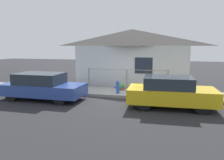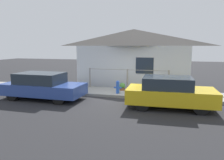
# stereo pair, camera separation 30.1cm
# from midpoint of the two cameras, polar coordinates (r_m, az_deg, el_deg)

# --- Properties ---
(ground_plane) EXTENTS (60.00, 60.00, 0.00)m
(ground_plane) POSITION_cam_midpoint_polar(r_m,az_deg,el_deg) (11.43, 2.88, -4.79)
(ground_plane) COLOR #262628
(sidewalk) EXTENTS (24.00, 2.08, 0.15)m
(sidewalk) POSITION_cam_midpoint_polar(r_m,az_deg,el_deg) (12.41, 3.91, -3.36)
(sidewalk) COLOR gray
(sidewalk) RESTS_ON ground_plane
(house) EXTENTS (7.71, 2.23, 3.81)m
(house) POSITION_cam_midpoint_polar(r_m,az_deg,el_deg) (14.81, 6.12, 10.16)
(house) COLOR silver
(house) RESTS_ON ground_plane
(fence) EXTENTS (4.90, 0.10, 1.19)m
(fence) POSITION_cam_midpoint_polar(r_m,az_deg,el_deg) (13.14, 4.69, 0.55)
(fence) COLOR gray
(fence) RESTS_ON sidewalk
(car_left) EXTENTS (4.20, 1.82, 1.35)m
(car_left) POSITION_cam_midpoint_polar(r_m,az_deg,el_deg) (11.68, -16.97, -1.48)
(car_left) COLOR #2D4793
(car_left) RESTS_ON ground_plane
(car_right) EXTENTS (3.82, 1.88, 1.37)m
(car_right) POSITION_cam_midpoint_polar(r_m,az_deg,el_deg) (9.92, 15.67, -3.13)
(car_right) COLOR gold
(car_right) RESTS_ON ground_plane
(fire_hydrant) EXTENTS (0.43, 0.19, 0.70)m
(fire_hydrant) POSITION_cam_midpoint_polar(r_m,az_deg,el_deg) (11.84, 2.25, -1.76)
(fire_hydrant) COLOR blue
(fire_hydrant) RESTS_ON sidewalk
(potted_plant_near_hydrant) EXTENTS (0.33, 0.33, 0.44)m
(potted_plant_near_hydrant) POSITION_cam_midpoint_polar(r_m,az_deg,el_deg) (12.71, 3.40, -1.73)
(potted_plant_near_hydrant) COLOR brown
(potted_plant_near_hydrant) RESTS_ON sidewalk
(potted_plant_by_fence) EXTENTS (0.43, 0.43, 0.59)m
(potted_plant_by_fence) POSITION_cam_midpoint_polar(r_m,az_deg,el_deg) (13.86, -12.26, -0.47)
(potted_plant_by_fence) COLOR brown
(potted_plant_by_fence) RESTS_ON sidewalk
(potted_plant_corner) EXTENTS (0.36, 0.36, 0.53)m
(potted_plant_corner) POSITION_cam_midpoint_polar(r_m,az_deg,el_deg) (12.82, 17.27, -1.72)
(potted_plant_corner) COLOR #9E5638
(potted_plant_corner) RESTS_ON sidewalk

